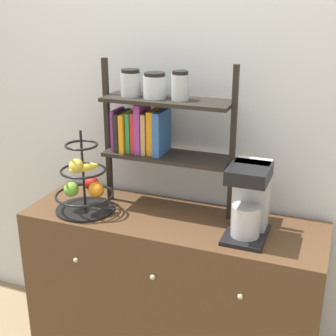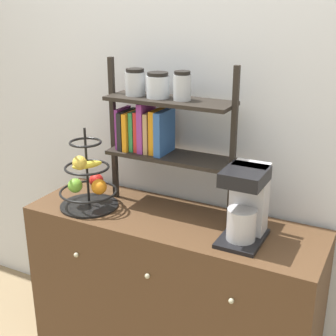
% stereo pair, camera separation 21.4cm
% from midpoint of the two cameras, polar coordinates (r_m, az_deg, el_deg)
% --- Properties ---
extents(wall_back, '(7.00, 0.05, 2.60)m').
position_cam_midpoint_polar(wall_back, '(2.31, 6.27, 7.23)').
color(wall_back, silver).
rests_on(wall_back, ground_plane).
extents(sideboard, '(1.44, 0.48, 0.82)m').
position_cam_midpoint_polar(sideboard, '(2.44, 3.00, -14.93)').
color(sideboard, '#4C331E').
rests_on(sideboard, ground_plane).
extents(coffee_maker, '(0.18, 0.25, 0.33)m').
position_cam_midpoint_polar(coffee_maker, '(2.03, 12.50, -4.22)').
color(coffee_maker, black).
rests_on(coffee_maker, sideboard).
extents(fruit_stand, '(0.29, 0.29, 0.41)m').
position_cam_midpoint_polar(fruit_stand, '(2.31, -7.14, -1.81)').
color(fruit_stand, black).
rests_on(fruit_stand, sideboard).
extents(shelf_hutch, '(0.66, 0.20, 0.72)m').
position_cam_midpoint_polar(shelf_hutch, '(2.22, 1.28, 5.78)').
color(shelf_hutch, black).
rests_on(shelf_hutch, sideboard).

